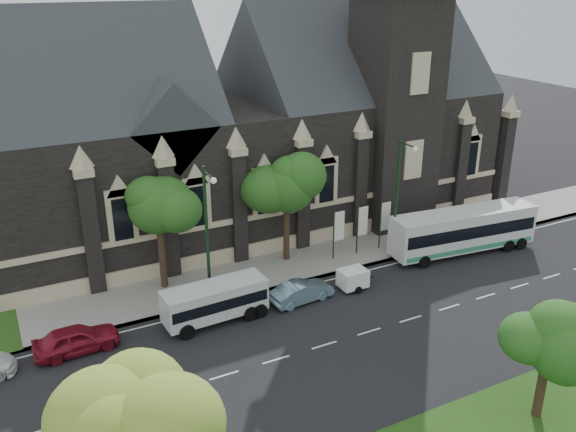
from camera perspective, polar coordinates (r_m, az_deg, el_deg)
ground at (r=34.85m, az=3.41°, el=-11.96°), size 160.00×160.00×0.00m
sidewalk at (r=42.10m, az=-3.17°, el=-5.44°), size 80.00×5.00×0.15m
museum at (r=49.24m, az=-2.38°, el=8.74°), size 40.00×17.70×29.90m
tree_park_near at (r=20.86m, az=-12.85°, el=-17.33°), size 4.42×4.42×8.56m
tree_park_east at (r=30.10m, az=23.39°, el=-9.54°), size 3.40×3.40×6.28m
tree_walk_right at (r=42.11m, az=-0.03°, el=3.12°), size 4.08×4.08×7.80m
tree_walk_left at (r=39.09m, az=-11.85°, el=0.98°), size 3.91×3.91×7.64m
street_lamp_near at (r=42.93m, az=10.30°, el=2.13°), size 0.36×1.88×9.00m
street_lamp_mid at (r=36.60m, az=-7.50°, el=-1.26°), size 0.36×1.88×9.00m
banner_flag_left at (r=43.38m, az=4.63°, el=-1.24°), size 0.90×0.10×4.00m
banner_flag_center at (r=44.40m, az=6.83°, el=-0.77°), size 0.90×0.10×4.00m
banner_flag_right at (r=45.48m, az=8.93°, el=-0.32°), size 0.90×0.10×4.00m
tour_coach at (r=46.40m, az=16.05°, el=-1.27°), size 11.44×3.58×3.28m
shuttle_bus at (r=36.50m, az=-6.81°, el=-7.82°), size 6.27×2.46×2.39m
box_trailer at (r=40.18m, az=6.07°, el=-5.81°), size 2.60×1.53×1.39m
sedan at (r=38.62m, az=1.27°, el=-7.08°), size 4.25×1.85×1.36m
car_far_red at (r=35.80m, az=-19.17°, el=-10.81°), size 4.63×2.02×1.55m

